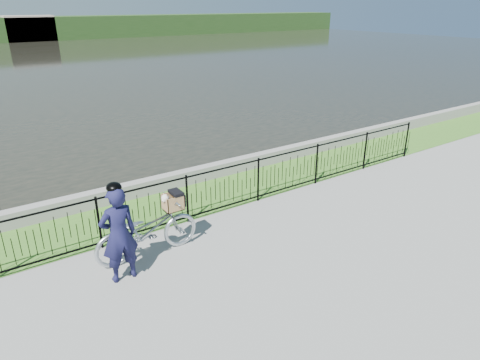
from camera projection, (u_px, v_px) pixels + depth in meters
ground at (265, 238)px, 9.16m from camera, size 120.00×120.00×0.00m
grass_strip at (204, 196)px, 11.14m from camera, size 60.00×2.00×0.01m
water at (14, 66)px, 34.27m from camera, size 120.00×120.00×0.00m
quay_wall at (186, 177)px, 11.83m from camera, size 60.00×0.30×0.40m
fence at (225, 189)px, 10.16m from camera, size 14.00×0.06×1.15m
far_building_right at (30, 28)px, 56.21m from camera, size 6.00×3.00×3.20m
bicycle_rig at (147, 230)px, 8.34m from camera, size 2.11×0.74×1.25m
cyclist at (119, 234)px, 7.48m from camera, size 0.67×0.45×1.88m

